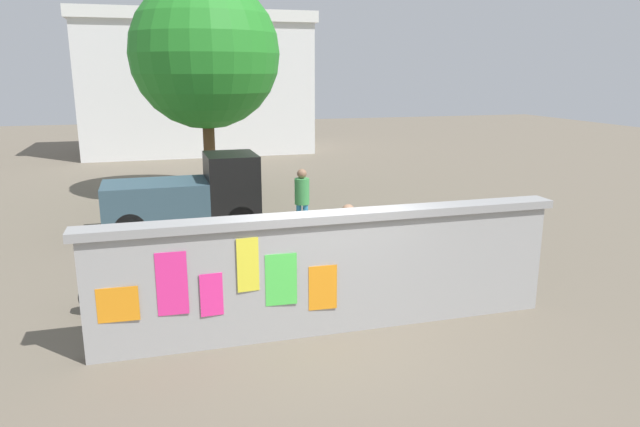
% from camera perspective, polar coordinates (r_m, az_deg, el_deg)
% --- Properties ---
extents(ground, '(60.00, 60.00, 0.00)m').
position_cam_1_polar(ground, '(16.27, -7.12, 0.34)').
color(ground, '#6B6051').
extents(poster_wall, '(7.09, 0.42, 1.82)m').
position_cam_1_polar(poster_wall, '(8.49, 1.15, -5.71)').
color(poster_wall, '#9D9D9D').
rests_on(poster_wall, ground).
extents(auto_rickshaw_truck, '(3.62, 1.56, 1.85)m').
position_cam_1_polar(auto_rickshaw_truck, '(14.17, -12.69, 1.82)').
color(auto_rickshaw_truck, black).
rests_on(auto_rickshaw_truck, ground).
extents(motorcycle, '(1.90, 0.56, 0.87)m').
position_cam_1_polar(motorcycle, '(9.85, -17.60, -6.47)').
color(motorcycle, black).
rests_on(motorcycle, ground).
extents(bicycle_near, '(1.67, 0.55, 0.95)m').
position_cam_1_polar(bicycle_near, '(11.89, -4.59, -2.86)').
color(bicycle_near, black).
rests_on(bicycle_near, ground).
extents(bicycle_far, '(1.69, 0.46, 0.95)m').
position_cam_1_polar(bicycle_far, '(11.72, 5.02, -3.12)').
color(bicycle_far, black).
rests_on(bicycle_far, ground).
extents(person_walking, '(0.34, 0.34, 1.62)m').
position_cam_1_polar(person_walking, '(9.80, 2.77, -2.70)').
color(person_walking, '#3F994C').
rests_on(person_walking, ground).
extents(person_bystander, '(0.48, 0.48, 1.62)m').
position_cam_1_polar(person_bystander, '(13.28, -1.79, 1.73)').
color(person_bystander, '#338CBF').
rests_on(person_bystander, ground).
extents(tree_roadside, '(4.36, 4.36, 6.46)m').
position_cam_1_polar(tree_roadside, '(17.79, -11.30, 15.20)').
color(tree_roadside, brown).
rests_on(tree_roadside, ground).
extents(building_background, '(10.60, 5.27, 6.39)m').
position_cam_1_polar(building_background, '(28.61, -12.13, 12.46)').
color(building_background, silver).
rests_on(building_background, ground).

